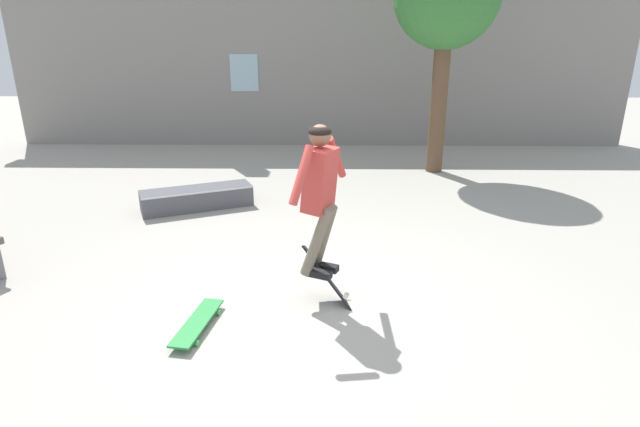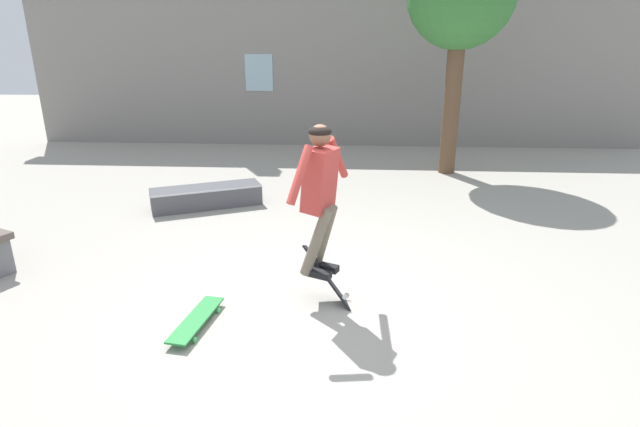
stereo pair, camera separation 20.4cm
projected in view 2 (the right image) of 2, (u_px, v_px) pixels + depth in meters
ground_plane at (303, 306)px, 5.19m from camera, size 40.00×40.00×0.00m
building_backdrop at (333, 60)px, 12.55m from camera, size 16.31×0.52×5.30m
skate_ledge at (207, 197)px, 8.22m from camera, size 1.82×1.20×0.34m
skater at (320, 188)px, 4.87m from camera, size 0.56×1.11×1.54m
skateboard_flipping at (328, 278)px, 5.24m from camera, size 0.55×0.49×0.68m
skateboard_resting at (196, 319)px, 4.80m from camera, size 0.34×0.89×0.08m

